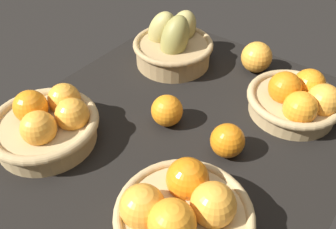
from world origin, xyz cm
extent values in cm
cube|color=black|center=(0.00, 0.00, 1.50)|extent=(84.00, 72.00, 3.00)
cylinder|color=tan|center=(-20.78, -15.82, 5.82)|extent=(21.82, 21.82, 5.65)
torus|color=tan|center=(-20.78, -15.82, 8.65)|extent=(23.40, 23.40, 1.58)
sphere|color=#F49E33|center=(-17.61, -19.30, 10.58)|extent=(7.66, 7.66, 7.66)
sphere|color=#F49E33|center=(-24.54, -10.15, 10.02)|extent=(7.66, 7.66, 7.66)
sphere|color=orange|center=(-24.53, -16.14, 11.05)|extent=(7.66, 7.66, 7.66)
sphere|color=orange|center=(-15.45, -12.76, 10.01)|extent=(7.66, 7.66, 7.66)
cylinder|color=tan|center=(-20.42, 20.97, 5.54)|extent=(21.39, 21.39, 5.08)
torus|color=tan|center=(-20.42, 20.97, 8.08)|extent=(23.57, 23.57, 2.17)
sphere|color=orange|center=(-20.21, 24.42, 10.70)|extent=(7.28, 7.28, 7.28)
sphere|color=#F49E33|center=(-22.99, 18.46, 10.00)|extent=(7.28, 7.28, 7.28)
sphere|color=#F49E33|center=(-15.89, 16.54, 9.63)|extent=(7.28, 7.28, 7.28)
sphere|color=#F49E33|center=(-13.43, 21.95, 9.59)|extent=(7.28, 7.28, 7.28)
cylinder|color=tan|center=(21.16, 17.45, 5.99)|extent=(20.57, 20.57, 5.97)
torus|color=tan|center=(21.16, 17.45, 8.97)|extent=(22.17, 22.17, 1.60)
ellipsoid|color=tan|center=(27.24, 18.67, 10.56)|extent=(12.74, 12.14, 12.76)
ellipsoid|color=olive|center=(19.99, 16.06, 11.57)|extent=(12.56, 9.38, 14.68)
ellipsoid|color=tan|center=(22.10, 22.10, 11.18)|extent=(7.77, 11.91, 14.33)
cylinder|color=tan|center=(20.86, -17.94, 5.17)|extent=(19.97, 19.97, 4.35)
torus|color=tan|center=(20.86, -17.94, 7.35)|extent=(21.90, 21.90, 1.93)
sphere|color=orange|center=(19.71, -15.52, 9.91)|extent=(7.57, 7.57, 7.57)
sphere|color=#F49E33|center=(21.57, -24.03, 9.15)|extent=(7.57, 7.57, 7.57)
sphere|color=orange|center=(16.22, -20.84, 8.86)|extent=(7.57, 7.57, 7.57)
sphere|color=orange|center=(25.67, -19.23, 8.92)|extent=(7.57, 7.57, 7.57)
sphere|color=#F49E33|center=(31.76, -2.83, 7.16)|extent=(8.31, 8.31, 8.31)
sphere|color=orange|center=(-0.01, 3.47, 6.64)|extent=(7.29, 7.29, 7.29)
sphere|color=orange|center=(-0.41, -12.24, 6.63)|extent=(7.26, 7.26, 7.26)
camera|label=1|loc=(-49.07, -33.92, 60.02)|focal=38.54mm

